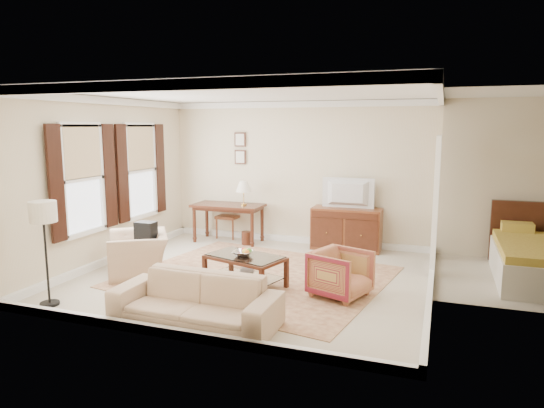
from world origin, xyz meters
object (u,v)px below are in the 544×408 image
Objects in this scene: writing_desk at (228,209)px; sofa at (195,292)px; club_armchair at (138,247)px; coffee_table at (245,263)px; sideboard at (346,229)px; striped_armchair at (341,271)px; tv at (347,184)px.

sofa is at bearing -70.82° from writing_desk.
sofa is at bearing 15.98° from club_armchair.
sofa reaches higher than coffee_table.
club_armchair is (-2.90, -2.73, 0.05)m from sideboard.
sofa is (1.85, -1.50, -0.06)m from club_armchair.
club_armchair is at bearing 142.24° from sofa.
tv is at bearing 29.41° from striped_armchair.
striped_armchair is (0.43, -2.68, -0.04)m from sideboard.
writing_desk is 2.95m from coffee_table.
coffee_table is 1.50m from sofa.
sideboard is at bearing 29.34° from striped_armchair.
sofa is at bearing -91.35° from coffee_table.
writing_desk is 3.84m from striped_armchair.
writing_desk is 1.09× the size of sideboard.
sofa is (-1.05, -4.21, -0.90)m from tv.
tv is (0.00, -0.02, 0.89)m from sideboard.
writing_desk is 0.70× the size of sofa.
sideboard is at bearing -90.00° from tv.
writing_desk is 2.54m from tv.
coffee_table is at bearing -60.52° from writing_desk.
writing_desk is at bearing 3.63° from tv.
tv reaches higher than writing_desk.
writing_desk is 2.48m from sideboard.
sofa is at bearing 156.40° from striped_armchair.
sideboard is 1.27× the size of club_armchair.
striped_armchair is (2.89, -2.51, -0.31)m from writing_desk.
tv reaches higher than sideboard.
club_armchair is (-1.89, -0.00, 0.09)m from coffee_table.
striped_armchair is 0.71× the size of club_armchair.
tv is at bearing 77.23° from sofa.
sideboard is 3.98m from club_armchair.
club_armchair is at bearing -99.81° from writing_desk.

